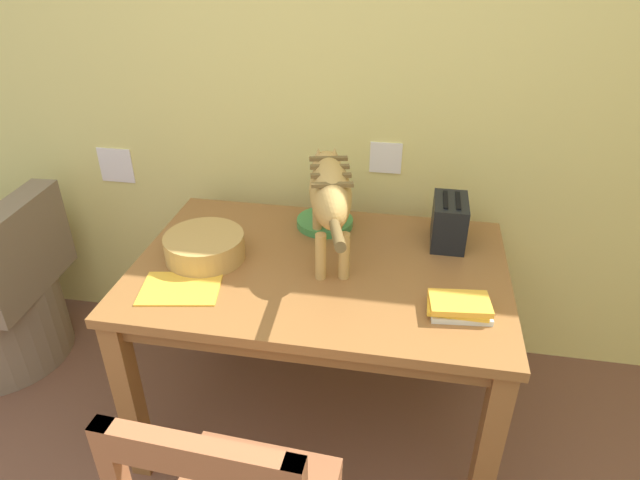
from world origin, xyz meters
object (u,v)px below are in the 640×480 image
coffee_mug (326,210)px  wicker_basket (205,246)px  toaster (449,222)px  saucer_bowl (325,222)px  dining_table (320,286)px  book_stack (459,307)px  cat (330,192)px  magazine (181,288)px

coffee_mug → wicker_basket: size_ratio=0.48×
toaster → wicker_basket: bearing=-162.6°
saucer_bowl → dining_table: bearing=-83.6°
saucer_bowl → coffee_mug: size_ratio=1.63×
dining_table → wicker_basket: bearing=-176.4°
coffee_mug → wicker_basket: bearing=-140.8°
toaster → book_stack: bearing=-86.2°
saucer_bowl → wicker_basket: (-0.37, -0.31, 0.03)m
cat → toaster: cat is taller
magazine → book_stack: 0.88m
coffee_mug → saucer_bowl: bearing=180.0°
cat → magazine: 0.59m
cat → coffee_mug: bearing=90.9°
wicker_basket → book_stack: bearing=-10.8°
book_stack → toaster: toaster is taller
magazine → wicker_basket: size_ratio=0.90×
dining_table → book_stack: book_stack is taller
toaster → coffee_mug: bearing=174.4°
dining_table → wicker_basket: wicker_basket is taller
cat → dining_table: bearing=-113.9°
book_stack → wicker_basket: size_ratio=0.70×
magazine → book_stack: book_stack is taller
magazine → saucer_bowl: bearing=42.4°
cat → wicker_basket: cat is taller
dining_table → toaster: 0.52m
book_stack → magazine: bearing=-177.9°
cat → magazine: (-0.44, -0.31, -0.23)m
coffee_mug → magazine: (-0.39, -0.51, -0.06)m
book_stack → wicker_basket: (-0.87, 0.17, 0.02)m
dining_table → book_stack: 0.51m
coffee_mug → toaster: toaster is taller
magazine → toaster: 0.97m
book_stack → cat: bearing=147.7°
magazine → dining_table: bearing=17.8°
cat → saucer_bowl: size_ratio=3.33×
coffee_mug → book_stack: 0.68m
dining_table → coffee_mug: coffee_mug is taller
cat → toaster: bearing=6.8°
wicker_basket → toaster: 0.88m
coffee_mug → magazine: size_ratio=0.53×
saucer_bowl → toaster: bearing=-5.5°
dining_table → magazine: (-0.42, -0.22, 0.09)m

